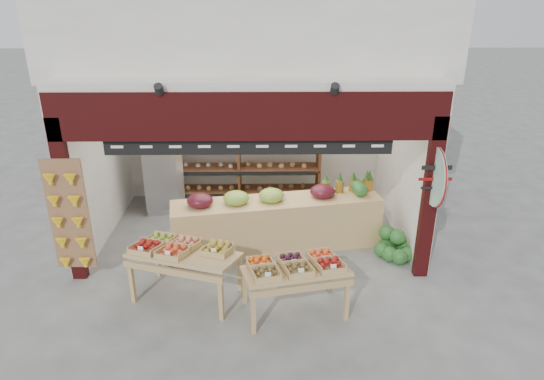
{
  "coord_description": "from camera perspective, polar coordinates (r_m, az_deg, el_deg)",
  "views": [
    {
      "loc": [
        0.26,
        -7.77,
        4.35
      ],
      "look_at": [
        0.35,
        -0.2,
        1.15
      ],
      "focal_mm": 32.0,
      "sensor_mm": 36.0,
      "label": 1
    }
  ],
  "objects": [
    {
      "name": "back_shelving",
      "position": [
        9.94,
        -3.91,
        4.41
      ],
      "size": [
        3.33,
        0.55,
        2.03
      ],
      "color": "brown",
      "rests_on": "ground"
    },
    {
      "name": "shop_structure",
      "position": [
        9.4,
        -2.45,
        20.29
      ],
      "size": [
        6.36,
        5.12,
        5.4
      ],
      "color": "white",
      "rests_on": "ground"
    },
    {
      "name": "watermelon_pile",
      "position": [
        8.66,
        14.14,
        -6.5
      ],
      "size": [
        0.67,
        0.69,
        0.52
      ],
      "color": "#194918",
      "rests_on": "ground"
    },
    {
      "name": "display_table_right",
      "position": [
        6.84,
        2.71,
        -9.11
      ],
      "size": [
        1.58,
        1.09,
        0.94
      ],
      "color": "tan",
      "rests_on": "ground"
    },
    {
      "name": "mid_counter",
      "position": [
        8.58,
        0.54,
        -3.75
      ],
      "size": [
        3.73,
        1.34,
        1.14
      ],
      "color": "tan",
      "rests_on": "ground"
    },
    {
      "name": "display_table_left",
      "position": [
        7.3,
        -10.84,
        -7.02
      ],
      "size": [
        1.72,
        1.28,
        0.98
      ],
      "color": "tan",
      "rests_on": "ground"
    },
    {
      "name": "refrigerator",
      "position": [
        10.17,
        -12.67,
        3.0
      ],
      "size": [
        0.9,
        0.9,
        1.96
      ],
      "primitive_type": "cube",
      "rotation": [
        0.0,
        0.0,
        0.2
      ],
      "color": "silver",
      "rests_on": "ground"
    },
    {
      "name": "cardboard_stack",
      "position": [
        9.14,
        -8.42,
        -4.01
      ],
      "size": [
        1.02,
        0.74,
        0.67
      ],
      "color": "silver",
      "rests_on": "ground"
    },
    {
      "name": "banana_board",
      "position": [
        7.93,
        -22.81,
        -3.08
      ],
      "size": [
        0.6,
        0.15,
        1.8
      ],
      "color": "#8D6340",
      "rests_on": "ground"
    },
    {
      "name": "gift_sign",
      "position": [
        7.54,
        18.63,
        1.5
      ],
      "size": [
        0.04,
        0.93,
        0.92
      ],
      "color": "#AAD6B9",
      "rests_on": "ground"
    },
    {
      "name": "ground",
      "position": [
        8.91,
        -2.3,
        -6.33
      ],
      "size": [
        60.0,
        60.0,
        0.0
      ],
      "primitive_type": "plane",
      "color": "#61615D",
      "rests_on": "ground"
    }
  ]
}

